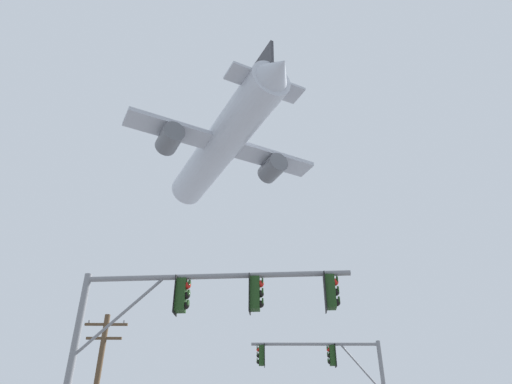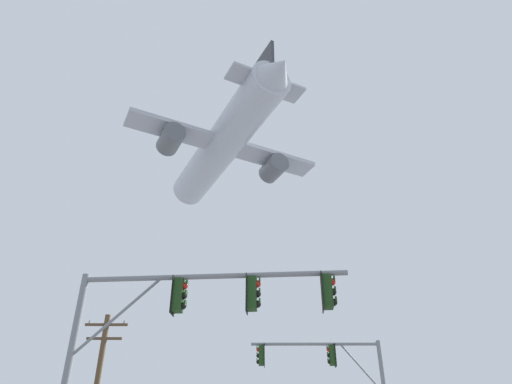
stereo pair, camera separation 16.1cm
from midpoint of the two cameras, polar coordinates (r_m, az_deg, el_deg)
signal_pole_near at (r=12.82m, az=-9.04°, el=-15.53°), size 7.43×0.91×6.37m
signal_pole_far at (r=23.23m, az=9.95°, el=-21.78°), size 6.18×0.50×6.80m
airplane at (r=51.04m, az=-4.33°, el=5.84°), size 20.38×26.40×7.59m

